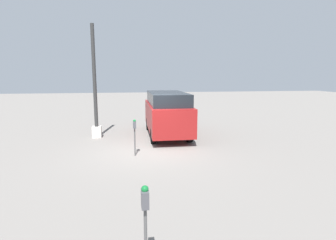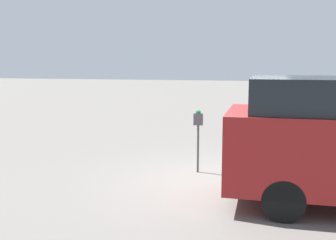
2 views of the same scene
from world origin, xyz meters
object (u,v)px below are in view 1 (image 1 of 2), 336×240
lamp_post (95,100)px  parked_van (167,112)px  parking_meter_far (145,210)px  parking_meter_near (135,129)px

lamp_post → parked_van: 3.58m
parked_van → parking_meter_far: bearing=170.2°
lamp_post → parked_van: size_ratio=1.07×
lamp_post → parked_van: lamp_post is taller
parking_meter_far → parked_van: size_ratio=0.28×
parking_meter_far → lamp_post: bearing=10.3°
parking_meter_near → parking_meter_far: 6.18m
lamp_post → parking_meter_far: bearing=-170.3°
parking_meter_near → parking_meter_far: size_ratio=0.98×
parking_meter_near → lamp_post: lamp_post is taller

